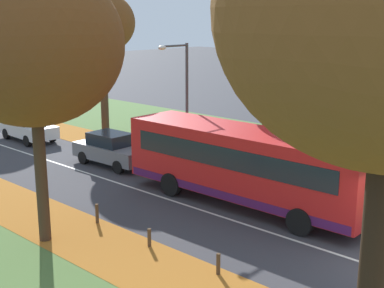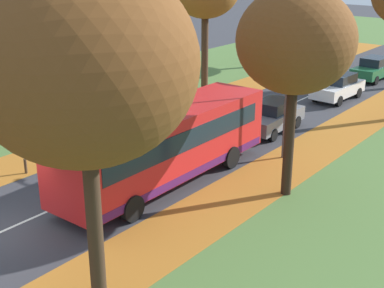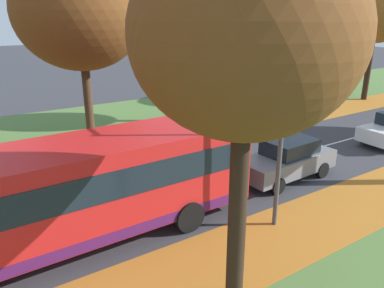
% 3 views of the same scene
% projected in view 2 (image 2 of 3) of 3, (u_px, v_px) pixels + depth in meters
% --- Properties ---
extents(grass_verge_left, '(12.00, 90.00, 0.01)m').
position_uv_depth(grass_verge_left, '(176.00, 82.00, 37.88)').
color(grass_verge_left, '#517538').
rests_on(grass_verge_left, ground).
extents(leaf_litter_left, '(2.80, 60.00, 0.00)m').
position_uv_depth(leaf_litter_left, '(170.00, 112.00, 30.78)').
color(leaf_litter_left, '#B26B23').
rests_on(leaf_litter_left, grass_verge_left).
extents(leaf_litter_right, '(2.80, 60.00, 0.00)m').
position_uv_depth(leaf_litter_right, '(316.00, 148.00, 25.39)').
color(leaf_litter_right, '#B26B23').
rests_on(leaf_litter_right, grass_verge_right).
extents(road_centre_line, '(0.12, 80.00, 0.01)m').
position_uv_depth(road_centre_line, '(291.00, 104.00, 32.49)').
color(road_centre_line, silver).
rests_on(road_centre_line, ground).
extents(tree_left_near, '(5.65, 5.65, 8.96)m').
position_uv_depth(tree_left_near, '(89.00, 4.00, 25.74)').
color(tree_left_near, '#422D1E').
rests_on(tree_left_near, ground).
extents(tree_right_nearest, '(5.30, 5.30, 8.90)m').
position_uv_depth(tree_right_nearest, '(83.00, 64.00, 11.98)').
color(tree_right_nearest, '#382619').
rests_on(tree_right_nearest, ground).
extents(tree_right_near, '(4.22, 4.22, 7.80)m').
position_uv_depth(tree_right_near, '(296.00, 41.00, 18.65)').
color(tree_right_near, black).
rests_on(tree_right_near, ground).
extents(bollard_third, '(0.12, 0.12, 0.65)m').
position_uv_depth(bollard_third, '(26.00, 166.00, 22.40)').
color(bollard_third, '#4C3823').
rests_on(bollard_third, ground).
extents(bollard_fourth, '(0.12, 0.12, 0.62)m').
position_uv_depth(bollard_fourth, '(78.00, 148.00, 24.53)').
color(bollard_fourth, '#4C3823').
rests_on(bollard_fourth, ground).
extents(bollard_fifth, '(0.12, 0.12, 0.72)m').
position_uv_depth(bollard_fifth, '(124.00, 131.00, 26.55)').
color(bollard_fifth, '#4C3823').
rests_on(bollard_fifth, ground).
extents(streetlamp_right, '(1.89, 0.28, 6.00)m').
position_uv_depth(streetlamp_right, '(281.00, 76.00, 23.11)').
color(streetlamp_right, '#47474C').
rests_on(streetlamp_right, ground).
extents(bus, '(2.76, 10.43, 2.98)m').
position_uv_depth(bus, '(166.00, 143.00, 21.09)').
color(bus, red).
rests_on(bus, ground).
extents(car_grey_lead, '(1.90, 4.26, 1.62)m').
position_uv_depth(car_grey_lead, '(272.00, 116.00, 27.44)').
color(car_grey_lead, slate).
rests_on(car_grey_lead, ground).
extents(car_white_following, '(1.94, 4.28, 1.62)m').
position_uv_depth(car_white_following, '(338.00, 87.00, 33.19)').
color(car_white_following, silver).
rests_on(car_white_following, ground).
extents(car_green_third_in_line, '(1.91, 4.26, 1.62)m').
position_uv_depth(car_green_third_in_line, '(374.00, 69.00, 38.15)').
color(car_green_third_in_line, '#1E6038').
rests_on(car_green_third_in_line, ground).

